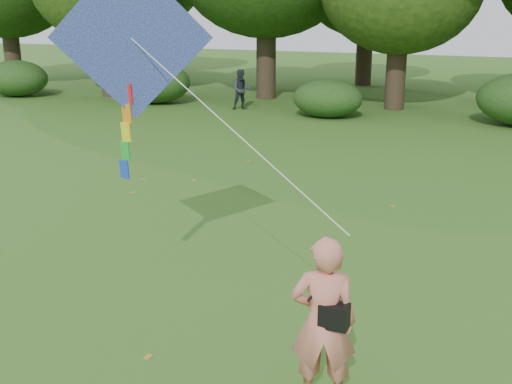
% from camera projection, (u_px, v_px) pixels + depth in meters
% --- Properties ---
extents(ground, '(100.00, 100.00, 0.00)m').
position_uv_depth(ground, '(258.00, 361.00, 7.75)').
color(ground, '#265114').
rests_on(ground, ground).
extents(man_kite_flyer, '(0.79, 0.63, 1.91)m').
position_uv_depth(man_kite_flyer, '(323.00, 322.00, 6.71)').
color(man_kite_flyer, '#DE7A68').
rests_on(man_kite_flyer, ground).
extents(bystander_left, '(0.99, 0.94, 1.62)m').
position_uv_depth(bystander_left, '(242.00, 90.00, 25.94)').
color(bystander_left, '#282C35').
rests_on(bystander_left, ground).
extents(crossbody_bag, '(0.43, 0.20, 0.73)m').
position_uv_depth(crossbody_bag, '(334.00, 315.00, 6.60)').
color(crossbody_bag, black).
rests_on(crossbody_bag, ground).
extents(flying_kite, '(4.28, 1.78, 2.95)m').
position_uv_depth(flying_kite, '(131.00, 42.00, 8.20)').
color(flying_kite, '#273AAB').
rests_on(flying_kite, ground).
extents(shrub_band, '(39.15, 3.22, 1.88)m').
position_uv_depth(shrub_band, '(418.00, 98.00, 23.43)').
color(shrub_band, '#264919').
rests_on(shrub_band, ground).
extents(fallen_leaves, '(9.82, 13.45, 0.01)m').
position_uv_depth(fallen_leaves, '(224.00, 249.00, 11.29)').
color(fallen_leaves, olive).
rests_on(fallen_leaves, ground).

